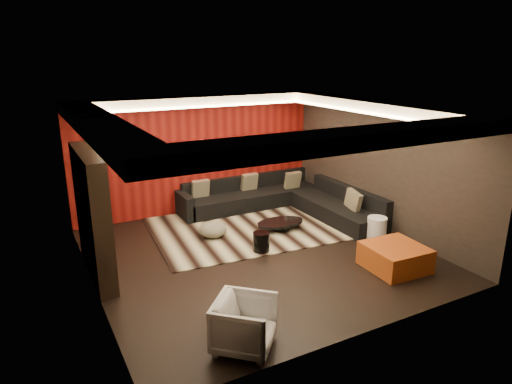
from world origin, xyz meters
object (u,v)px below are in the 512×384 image
coffee_table (280,225)px  drum_stool (261,242)px  white_side_table (377,229)px  sectional_sofa (283,201)px  orange_ottoman (395,257)px  armchair (244,324)px

coffee_table → drum_stool: (-0.92, -0.80, 0.10)m
white_side_table → sectional_sofa: 2.56m
orange_ottoman → armchair: 3.52m
armchair → sectional_sofa: bearing=5.8°
coffee_table → white_side_table: bearing=-44.4°
coffee_table → armchair: size_ratio=1.40×
drum_stool → armchair: bearing=-123.0°
drum_stool → white_side_table: (2.38, -0.63, 0.04)m
orange_ottoman → coffee_table: bearing=108.4°
orange_ottoman → armchair: (-3.43, -0.79, 0.13)m
orange_ottoman → sectional_sofa: 3.58m
orange_ottoman → white_side_table: bearing=62.0°
coffee_table → orange_ottoman: bearing=-71.6°
sectional_sofa → orange_ottoman: bearing=-87.4°
white_side_table → orange_ottoman: (-0.61, -1.14, -0.03)m
coffee_table → white_side_table: white_side_table is taller
orange_ottoman → sectional_sofa: sectional_sofa is taller
drum_stool → armchair: (-1.66, -2.55, 0.14)m
armchair → white_side_table: bearing=-21.8°
armchair → orange_ottoman: bearing=-34.4°
white_side_table → sectional_sofa: size_ratio=0.14×
coffee_table → sectional_sofa: bearing=55.5°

